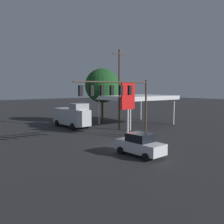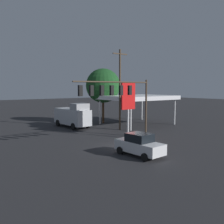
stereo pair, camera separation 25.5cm
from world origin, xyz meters
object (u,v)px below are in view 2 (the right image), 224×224
object	(u,v)px
delivery_truck	(73,116)
street_tree	(103,86)
utility_pole	(120,88)
traffic_signal_assembly	(117,94)
sedan_far	(139,145)
price_sign	(128,99)

from	to	relation	value
delivery_truck	street_tree	xyz separation A→B (m)	(-6.03, -0.96, 4.34)
utility_pole	street_tree	distance (m)	6.83
delivery_truck	utility_pole	bearing A→B (deg)	34.36
delivery_truck	traffic_signal_assembly	bearing A→B (deg)	-9.51
utility_pole	sedan_far	size ratio (longest dim) A/B	2.40
price_sign	street_tree	size ratio (longest dim) A/B	0.72
price_sign	utility_pole	bearing A→B (deg)	-115.58
utility_pole	street_tree	size ratio (longest dim) A/B	1.23
sedan_far	street_tree	size ratio (longest dim) A/B	0.51
traffic_signal_assembly	utility_pole	size ratio (longest dim) A/B	0.85
street_tree	sedan_far	bearing A→B (deg)	64.01
utility_pole	price_sign	distance (m)	4.46
delivery_truck	street_tree	bearing A→B (deg)	96.51
traffic_signal_assembly	delivery_truck	bearing A→B (deg)	-96.95
traffic_signal_assembly	delivery_truck	size ratio (longest dim) A/B	1.33
delivery_truck	sedan_far	distance (m)	16.99
traffic_signal_assembly	delivery_truck	xyz separation A→B (m)	(-1.49, -12.22, -3.46)
sedan_far	utility_pole	bearing A→B (deg)	144.65
utility_pole	price_sign	xyz separation A→B (m)	(1.85, 3.86, -1.25)
delivery_truck	sedan_far	world-z (taller)	delivery_truck
sedan_far	street_tree	bearing A→B (deg)	150.13
traffic_signal_assembly	utility_pole	distance (m)	8.75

